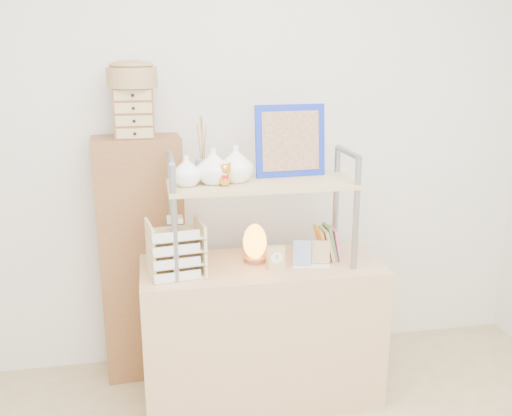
{
  "coord_description": "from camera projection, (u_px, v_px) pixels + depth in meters",
  "views": [
    {
      "loc": [
        -0.53,
        -1.42,
        1.79
      ],
      "look_at": [
        -0.03,
        1.2,
        1.04
      ],
      "focal_mm": 40.0,
      "sensor_mm": 36.0,
      "label": 1
    }
  ],
  "objects": [
    {
      "name": "desk_clock",
      "position": [
        276.0,
        258.0,
        2.77
      ],
      "size": [
        0.08,
        0.04,
        0.12
      ],
      "color": "tan",
      "rests_on": "desk"
    },
    {
      "name": "cabinet",
      "position": [
        143.0,
        260.0,
        3.12
      ],
      "size": [
        0.46,
        0.27,
        1.35
      ],
      "primitive_type": "cube",
      "rotation": [
        0.0,
        0.0,
        0.07
      ],
      "color": "brown",
      "rests_on": "ground"
    },
    {
      "name": "drawer_chest",
      "position": [
        134.0,
        113.0,
        2.88
      ],
      "size": [
        0.2,
        0.16,
        0.25
      ],
      "color": "brown",
      "rests_on": "cabinet"
    },
    {
      "name": "letter_tray",
      "position": [
        176.0,
        252.0,
        2.68
      ],
      "size": [
        0.26,
        0.25,
        0.29
      ],
      "color": "tan",
      "rests_on": "desk"
    },
    {
      "name": "hutch",
      "position": [
        246.0,
        176.0,
        2.73
      ],
      "size": [
        0.9,
        0.34,
        0.78
      ],
      "color": "gray",
      "rests_on": "desk"
    },
    {
      "name": "salt_lamp",
      "position": [
        255.0,
        243.0,
        2.85
      ],
      "size": [
        0.13,
        0.12,
        0.2
      ],
      "color": "brown",
      "rests_on": "desk"
    },
    {
      "name": "postcard_stand",
      "position": [
        311.0,
        259.0,
        2.81
      ],
      "size": [
        0.19,
        0.09,
        0.13
      ],
      "color": "white",
      "rests_on": "desk"
    },
    {
      "name": "desk",
      "position": [
        261.0,
        331.0,
        2.95
      ],
      "size": [
        1.2,
        0.5,
        0.75
      ],
      "primitive_type": "cube",
      "color": "tan",
      "rests_on": "ground"
    },
    {
      "name": "room_shell",
      "position": [
        311.0,
        79.0,
        1.84
      ],
      "size": [
        3.42,
        3.41,
        2.61
      ],
      "color": "silver",
      "rests_on": "ground"
    },
    {
      "name": "woven_basket",
      "position": [
        132.0,
        77.0,
        2.83
      ],
      "size": [
        0.25,
        0.25,
        0.1
      ],
      "primitive_type": "cylinder",
      "color": "olive",
      "rests_on": "drawer_chest"
    }
  ]
}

